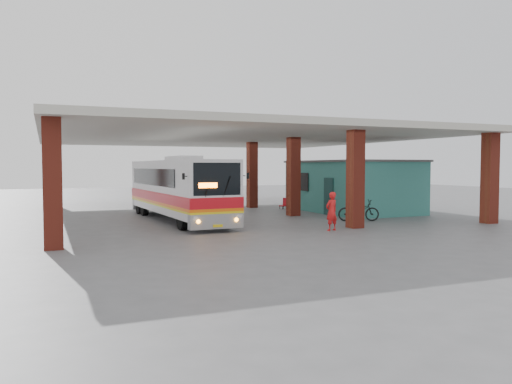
{
  "coord_description": "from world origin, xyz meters",
  "views": [
    {
      "loc": [
        -9.72,
        -21.68,
        2.74
      ],
      "look_at": [
        -0.53,
        0.0,
        1.53
      ],
      "focal_mm": 35.0,
      "sensor_mm": 36.0,
      "label": 1
    }
  ],
  "objects": [
    {
      "name": "ground",
      "position": [
        0.0,
        0.0,
        0.0
      ],
      "size": [
        90.0,
        90.0,
        0.0
      ],
      "primitive_type": "plane",
      "color": "#515154",
      "rests_on": "ground"
    },
    {
      "name": "brick_columns",
      "position": [
        1.43,
        5.0,
        2.17
      ],
      "size": [
        20.1,
        21.6,
        4.35
      ],
      "color": "maroon",
      "rests_on": "ground"
    },
    {
      "name": "canopy_roof",
      "position": [
        0.5,
        6.5,
        4.5
      ],
      "size": [
        21.0,
        23.0,
        0.3
      ],
      "primitive_type": "cube",
      "color": "beige",
      "rests_on": "brick_columns"
    },
    {
      "name": "shop_building",
      "position": [
        7.49,
        4.0,
        1.56
      ],
      "size": [
        5.2,
        8.2,
        3.11
      ],
      "color": "#317A6F",
      "rests_on": "ground"
    },
    {
      "name": "coach_bus",
      "position": [
        -3.52,
        3.05,
        1.61
      ],
      "size": [
        2.85,
        11.23,
        3.24
      ],
      "rotation": [
        0.0,
        0.0,
        0.05
      ],
      "color": "silver",
      "rests_on": "ground"
    },
    {
      "name": "motorcycle",
      "position": [
        4.7,
        -0.81,
        0.54
      ],
      "size": [
        2.17,
        1.43,
        1.08
      ],
      "primitive_type": "imported",
      "rotation": [
        0.0,
        0.0,
        1.19
      ],
      "color": "black",
      "rests_on": "ground"
    },
    {
      "name": "pedestrian",
      "position": [
        1.5,
        -3.45,
        0.83
      ],
      "size": [
        0.68,
        0.53,
        1.66
      ],
      "primitive_type": "imported",
      "rotation": [
        0.0,
        0.0,
        3.38
      ],
      "color": "red",
      "rests_on": "ground"
    },
    {
      "name": "red_chair",
      "position": [
        4.48,
        7.17,
        0.33
      ],
      "size": [
        0.46,
        0.46,
        0.72
      ],
      "rotation": [
        0.0,
        0.0,
        0.24
      ],
      "color": "red",
      "rests_on": "ground"
    }
  ]
}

